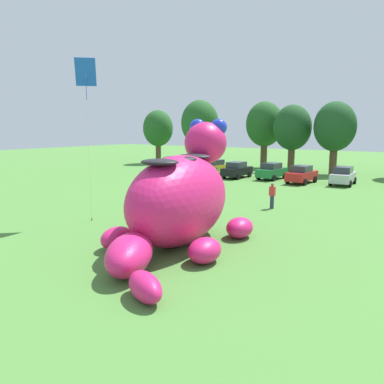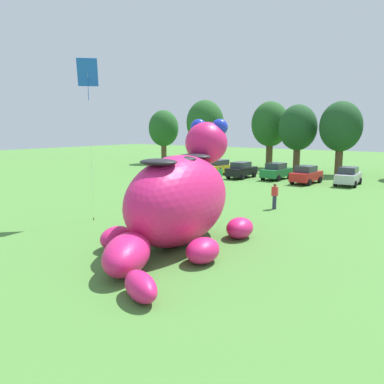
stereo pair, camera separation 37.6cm
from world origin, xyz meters
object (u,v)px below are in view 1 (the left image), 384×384
Objects in this scene: spectator_near_inflatable at (190,185)px; car_yellow at (215,167)px; car_black at (237,170)px; car_red at (302,174)px; spectator_by_cars at (272,196)px; car_silver at (343,176)px; car_green at (272,171)px; spectator_mid_field at (216,176)px; giant_inflatable_creature at (180,199)px; tethered_flying_kite at (86,75)px.

car_yellow is at bearing 113.80° from spectator_near_inflatable.
car_black is 2.40× the size of spectator_near_inflatable.
spectator_near_inflatable is (-4.67, -12.04, -0.01)m from car_red.
spectator_by_cars is (12.97, -13.89, -0.01)m from car_yellow.
car_yellow is 14.03m from car_silver.
car_green is at bearing -0.14° from car_yellow.
spectator_by_cars is at bearing -53.28° from car_black.
car_green reaches higher than spectator_mid_field.
giant_inflatable_creature is at bearing -61.90° from car_yellow.
car_black and car_red have the same top height.
car_silver is 13.96m from spectator_by_cars.
giant_inflatable_creature is at bearing -76.44° from car_green.
car_red is 13.03m from spectator_by_cars.
giant_inflatable_creature is 1.19× the size of tethered_flying_kite.
car_green is 13.18m from spectator_near_inflatable.
car_yellow is 1.01× the size of car_silver.
giant_inflatable_creature reaches higher than car_green.
spectator_by_cars is at bearing -39.72° from spectator_mid_field.
giant_inflatable_creature is at bearing -67.79° from car_black.
car_silver is (3.56, 1.13, 0.00)m from car_red.
car_silver is at bearing 17.65° from car_red.
giant_inflatable_creature is 24.33m from car_green.
car_yellow reaches higher than spectator_by_cars.
car_black is at bearing 98.85° from spectator_mid_field.
car_red is at bearing 68.80° from spectator_near_inflatable.
giant_inflatable_creature is 23.73m from car_silver.
spectator_by_cars is (9.56, -12.81, -0.01)m from car_black.
spectator_by_cars is at bearing 87.95° from giant_inflatable_creature.
car_yellow is 14.37m from spectator_near_inflatable.
tethered_flying_kite is (-1.13, -22.98, 7.29)m from car_green.
tethered_flying_kite is (-8.23, -23.02, 7.29)m from car_silver.
car_black is 12.30m from spectator_near_inflatable.
giant_inflatable_creature is at bearing -93.40° from car_silver.
spectator_near_inflatable is at bearing -111.20° from car_red.
giant_inflatable_creature is 2.62× the size of car_black.
giant_inflatable_creature is 12.58m from spectator_near_inflatable.
car_black is 0.98× the size of car_silver.
giant_inflatable_creature reaches higher than spectator_near_inflatable.
car_green is at bearing 103.56° from giant_inflatable_creature.
car_green is 7.10m from car_silver.
car_green is 2.44× the size of spectator_by_cars.
car_yellow is (-12.62, 23.63, -1.25)m from giant_inflatable_creature.
car_yellow is at bearing 162.46° from car_black.
spectator_by_cars is (7.17, -0.75, 0.00)m from spectator_near_inflatable.
spectator_near_inflatable is at bearing 123.04° from giant_inflatable_creature.
car_green reaches higher than spectator_by_cars.
car_black and car_green have the same top height.
car_red is (-2.15, 22.53, -1.25)m from giant_inflatable_creature.
giant_inflatable_creature reaches higher than car_red.
spectator_mid_field is (-8.34, 16.96, -1.26)m from giant_inflatable_creature.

